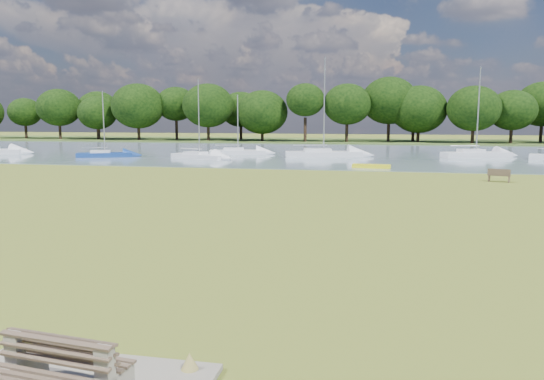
% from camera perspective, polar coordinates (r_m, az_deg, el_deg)
% --- Properties ---
extents(ground, '(220.00, 220.00, 0.00)m').
position_cam_1_polar(ground, '(21.74, -1.12, -3.67)').
color(ground, olive).
extents(river, '(220.00, 40.00, 0.10)m').
position_cam_1_polar(river, '(63.10, 7.30, 3.91)').
color(river, slate).
rests_on(river, ground).
extents(far_bank, '(220.00, 20.00, 0.40)m').
position_cam_1_polar(far_bank, '(93.00, 8.70, 5.17)').
color(far_bank, '#4C6626').
rests_on(far_bank, ground).
extents(bench_pair, '(2.09, 1.38, 1.06)m').
position_cam_1_polar(bench_pair, '(9.10, -21.91, -17.70)').
color(bench_pair, gray).
rests_on(bench_pair, concrete_pad).
extents(riverbank_bench, '(1.50, 0.88, 0.89)m').
position_cam_1_polar(riverbank_bench, '(38.59, 23.23, 1.45)').
color(riverbank_bench, brown).
rests_on(riverbank_bench, ground).
extents(kayak, '(3.24, 1.20, 0.32)m').
position_cam_1_polar(kayak, '(45.33, 10.63, 2.54)').
color(kayak, yellow).
rests_on(kayak, river).
extents(tree_line, '(145.01, 8.41, 10.18)m').
position_cam_1_polar(tree_line, '(88.86, 9.44, 8.96)').
color(tree_line, black).
rests_on(tree_line, far_bank).
extents(sailboat_1, '(5.91, 3.76, 6.94)m').
position_cam_1_polar(sailboat_1, '(59.32, -17.59, 3.81)').
color(sailboat_1, navy).
rests_on(sailboat_1, river).
extents(sailboat_2, '(8.40, 3.97, 10.49)m').
position_cam_1_polar(sailboat_2, '(57.04, 5.48, 4.10)').
color(sailboat_2, silver).
rests_on(sailboat_2, river).
extents(sailboat_3, '(6.62, 3.05, 6.72)m').
position_cam_1_polar(sailboat_3, '(60.74, -3.75, 4.26)').
color(sailboat_3, silver).
rests_on(sailboat_3, river).
extents(sailboat_4, '(6.66, 4.19, 8.08)m').
position_cam_1_polar(sailboat_4, '(55.29, -7.87, 3.81)').
color(sailboat_4, silver).
rests_on(sailboat_4, river).
extents(sailboat_5, '(7.41, 4.34, 9.40)m').
position_cam_1_polar(sailboat_5, '(59.94, 21.02, 3.79)').
color(sailboat_5, silver).
rests_on(sailboat_5, river).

